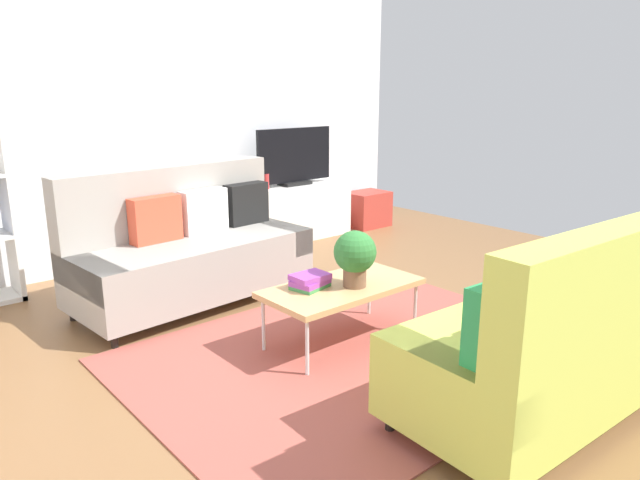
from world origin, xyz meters
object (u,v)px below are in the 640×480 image
storage_trunk (367,209)px  potted_plant (355,255)px  tv_console (294,212)px  vase_0 (249,181)px  couch_green (562,336)px  table_book_0 (310,286)px  coffee_table (342,289)px  bottle_0 (266,181)px  tv (294,157)px  couch_beige (189,248)px

storage_trunk → potted_plant: bearing=-136.5°
tv_console → vase_0: (-0.58, 0.05, 0.41)m
couch_green → table_book_0: (-0.48, 1.52, -0.01)m
storage_trunk → potted_plant: 3.56m
coffee_table → storage_trunk: storage_trunk is taller
vase_0 → bottle_0: 0.19m
tv → table_book_0: bearing=-126.2°
couch_beige → storage_trunk: 3.16m
potted_plant → coffee_table: bearing=124.2°
tv_console → vase_0: bearing=175.1°
vase_0 → bottle_0: vase_0 is taller
tv → potted_plant: (-1.47, -2.51, -0.31)m
couch_green → tv_console: 4.08m
bottle_0 → couch_beige: bearing=-146.3°
coffee_table → potted_plant: bearing=-55.8°
tv → potted_plant: bearing=-120.3°
coffee_table → tv: size_ratio=1.10×
couch_beige → vase_0: 1.74m
couch_beige → tv: 2.22m
potted_plant → bottle_0: 2.71m
table_book_0 → bottle_0: (1.31, 2.32, 0.29)m
bottle_0 → table_book_0: bearing=-119.4°
couch_beige → couch_green: (0.67, -2.84, -0.01)m
couch_beige → tv_console: 2.18m
potted_plant → table_book_0: potted_plant is taller
coffee_table → bottle_0: bottle_0 is taller
storage_trunk → table_book_0: table_book_0 is taller
table_book_0 → couch_green: bearing=-72.4°
storage_trunk → coffee_table: bearing=-137.9°
potted_plant → bottle_0: size_ratio=2.31×
coffee_table → tv_console: 2.89m
potted_plant → vase_0: vase_0 is taller
tv_console → potted_plant: potted_plant is taller
coffee_table → vase_0: 2.70m
table_book_0 → vase_0: vase_0 is taller
bottle_0 → potted_plant: bearing=-113.0°
coffee_table → table_book_0: table_book_0 is taller
potted_plant → storage_trunk: bearing=43.5°
coffee_table → vase_0: bearing=69.6°
potted_plant → bottle_0: (1.06, 2.49, 0.08)m
tv → couch_green: bearing=-107.7°
couch_beige → bottle_0: bearing=-150.7°
tv → bottle_0: size_ratio=6.01×
tv → potted_plant: tv is taller
table_book_0 → tv_console: bearing=54.0°
tv → storage_trunk: bearing=-4.2°
coffee_table → potted_plant: 0.26m
couch_beige → storage_trunk: couch_beige is taller
tv → bottle_0: tv is taller
tv → table_book_0: size_ratio=4.17×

